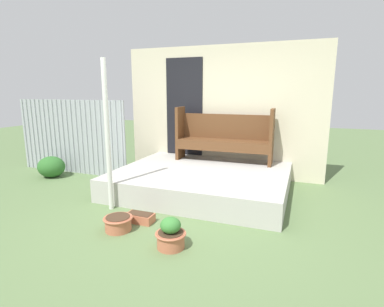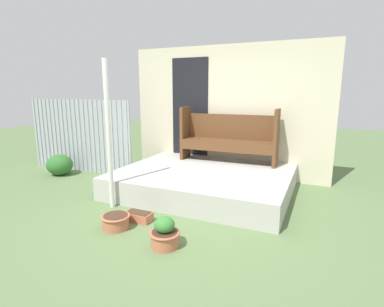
# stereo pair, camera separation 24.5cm
# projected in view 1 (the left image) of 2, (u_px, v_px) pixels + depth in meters

# --- Properties ---
(ground_plane) EXTENTS (24.00, 24.00, 0.00)m
(ground_plane) POSITION_uv_depth(u_px,v_px,m) (179.00, 217.00, 4.16)
(ground_plane) COLOR #5B7547
(porch_slab) EXTENTS (2.86, 2.30, 0.37)m
(porch_slab) POSITION_uv_depth(u_px,v_px,m) (202.00, 181.00, 5.20)
(porch_slab) COLOR #B2AFA8
(porch_slab) RESTS_ON ground_plane
(house_wall) EXTENTS (4.06, 0.08, 2.60)m
(house_wall) POSITION_uv_depth(u_px,v_px,m) (219.00, 112.00, 6.06)
(house_wall) COLOR beige
(house_wall) RESTS_ON ground_plane
(fence_corrugated) EXTENTS (2.66, 0.05, 1.54)m
(fence_corrugated) POSITION_uv_depth(u_px,v_px,m) (71.00, 137.00, 6.28)
(fence_corrugated) COLOR #9EA3A8
(fence_corrugated) RESTS_ON ground_plane
(support_post) EXTENTS (0.07, 0.07, 2.15)m
(support_post) POSITION_uv_depth(u_px,v_px,m) (107.00, 137.00, 4.23)
(support_post) COLOR silver
(support_post) RESTS_ON ground_plane
(bench) EXTENTS (1.85, 0.44, 1.03)m
(bench) POSITION_uv_depth(u_px,v_px,m) (224.00, 135.00, 5.76)
(bench) COLOR brown
(bench) RESTS_ON porch_slab
(flower_pot_left) EXTENTS (0.37, 0.37, 0.18)m
(flower_pot_left) POSITION_uv_depth(u_px,v_px,m) (118.00, 223.00, 3.73)
(flower_pot_left) COLOR #B76647
(flower_pot_left) RESTS_ON ground_plane
(flower_pot_middle) EXTENTS (0.35, 0.35, 0.35)m
(flower_pot_middle) POSITION_uv_depth(u_px,v_px,m) (171.00, 235.00, 3.31)
(flower_pot_middle) COLOR #B76647
(flower_pot_middle) RESTS_ON ground_plane
(planter_box_rect) EXTENTS (0.37, 0.19, 0.12)m
(planter_box_rect) POSITION_uv_depth(u_px,v_px,m) (140.00, 218.00, 3.98)
(planter_box_rect) COLOR #B76647
(planter_box_rect) RESTS_ON ground_plane
(shrub_by_fence) EXTENTS (0.55, 0.50, 0.42)m
(shrub_by_fence) POSITION_uv_depth(u_px,v_px,m) (51.00, 167.00, 6.05)
(shrub_by_fence) COLOR #2D6628
(shrub_by_fence) RESTS_ON ground_plane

